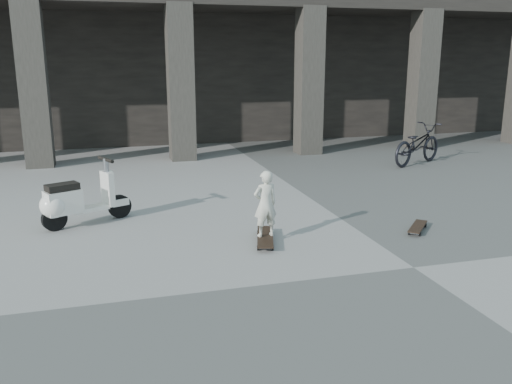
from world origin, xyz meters
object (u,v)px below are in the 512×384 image
object	(u,v)px
longboard	(265,237)
bicycle	(417,144)
child	(265,204)
skateboard_spare	(418,227)
scooter	(71,202)

from	to	relation	value
longboard	bicycle	bearing A→B (deg)	-33.01
longboard	bicycle	distance (m)	7.23
child	skateboard_spare	bearing A→B (deg)	169.64
skateboard_spare	scooter	world-z (taller)	scooter
longboard	scooter	world-z (taller)	scooter
skateboard_spare	child	xyz separation A→B (m)	(-2.48, 0.14, 0.53)
skateboard_spare	bicycle	xyz separation A→B (m)	(2.99, 4.86, 0.45)
skateboard_spare	scooter	size ratio (longest dim) A/B	0.46
skateboard_spare	bicycle	bearing A→B (deg)	10.68
longboard	skateboard_spare	distance (m)	2.48
skateboard_spare	scooter	bearing A→B (deg)	114.28
scooter	child	bearing A→B (deg)	-53.83
skateboard_spare	child	distance (m)	2.54
longboard	child	bearing A→B (deg)	0.00
scooter	bicycle	xyz separation A→B (m)	(8.24, 3.16, 0.09)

